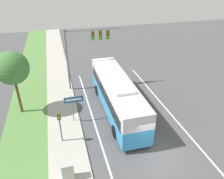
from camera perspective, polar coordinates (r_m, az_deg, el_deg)
name	(u,v)px	position (r m, az deg, el deg)	size (l,w,h in m)	color
ground_plane	(156,156)	(16.96, 11.41, -16.68)	(80.00, 80.00, 0.00)	#4C4C4F
sidewalk	(70,174)	(15.78, -10.84, -20.78)	(2.80, 80.00, 0.12)	#ADA89E
lane_divider_near	(108,166)	(16.02, -1.00, -19.39)	(0.14, 30.00, 0.01)	silver
lane_divider_far	(199,147)	(18.56, 21.78, -13.75)	(0.14, 30.00, 0.01)	silver
bus	(117,93)	(20.13, 1.22, -1.03)	(2.60, 11.39, 3.49)	#3393D1
signal_gantry	(85,45)	(23.40, -7.04, 11.38)	(5.92, 0.41, 6.78)	slate
pedestrian_signal	(60,123)	(17.00, -13.48, -8.56)	(0.28, 0.34, 2.66)	slate
street_sign	(73,103)	(18.96, -10.09, -3.53)	(1.63, 0.08, 2.60)	slate
utility_cabinet	(68,171)	(15.03, -11.46, -20.13)	(0.76, 0.49, 1.27)	#A8A8A3
roadside_tree	(12,68)	(20.51, -24.71, 5.09)	(2.91, 2.91, 5.94)	brown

